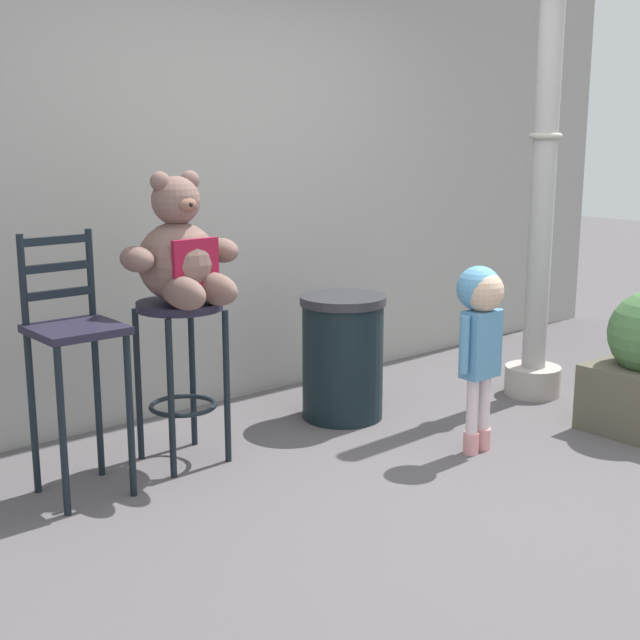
{
  "coord_description": "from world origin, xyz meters",
  "views": [
    {
      "loc": [
        -2.94,
        -2.44,
        1.62
      ],
      "look_at": [
        -0.19,
        0.81,
        0.69
      ],
      "focal_mm": 48.61,
      "sensor_mm": 36.0,
      "label": 1
    }
  ],
  "objects_px": {
    "lamppost": "(541,222)",
    "teddy_bear": "(181,256)",
    "bar_stool_with_teddy": "(181,347)",
    "trash_bin": "(343,357)",
    "child_walking": "(480,319)",
    "bar_chair_empty": "(74,347)"
  },
  "relations": [
    {
      "from": "bar_stool_with_teddy",
      "to": "child_walking",
      "type": "distance_m",
      "value": 1.5
    },
    {
      "from": "bar_stool_with_teddy",
      "to": "teddy_bear",
      "type": "bearing_deg",
      "value": -90.0
    },
    {
      "from": "teddy_bear",
      "to": "bar_chair_empty",
      "type": "distance_m",
      "value": 0.67
    },
    {
      "from": "trash_bin",
      "to": "bar_stool_with_teddy",
      "type": "bearing_deg",
      "value": 179.41
    },
    {
      "from": "bar_stool_with_teddy",
      "to": "lamppost",
      "type": "xyz_separation_m",
      "value": [
        2.26,
        -0.45,
        0.5
      ]
    },
    {
      "from": "bar_stool_with_teddy",
      "to": "teddy_bear",
      "type": "height_order",
      "value": "teddy_bear"
    },
    {
      "from": "trash_bin",
      "to": "bar_chair_empty",
      "type": "relative_size",
      "value": 0.6
    },
    {
      "from": "teddy_bear",
      "to": "bar_chair_empty",
      "type": "xyz_separation_m",
      "value": [
        -0.57,
        -0.01,
        -0.36
      ]
    },
    {
      "from": "lamppost",
      "to": "teddy_bear",
      "type": "bearing_deg",
      "value": 169.5
    },
    {
      "from": "bar_chair_empty",
      "to": "bar_stool_with_teddy",
      "type": "bearing_deg",
      "value": 4.15
    },
    {
      "from": "trash_bin",
      "to": "lamppost",
      "type": "height_order",
      "value": "lamppost"
    },
    {
      "from": "teddy_bear",
      "to": "trash_bin",
      "type": "xyz_separation_m",
      "value": [
        1.05,
        0.02,
        -0.68
      ]
    },
    {
      "from": "bar_chair_empty",
      "to": "teddy_bear",
      "type": "bearing_deg",
      "value": 0.98
    },
    {
      "from": "child_walking",
      "to": "lamppost",
      "type": "height_order",
      "value": "lamppost"
    },
    {
      "from": "teddy_bear",
      "to": "bar_stool_with_teddy",
      "type": "bearing_deg",
      "value": 90.0
    },
    {
      "from": "lamppost",
      "to": "bar_chair_empty",
      "type": "relative_size",
      "value": 2.31
    },
    {
      "from": "teddy_bear",
      "to": "child_walking",
      "type": "relative_size",
      "value": 0.65
    },
    {
      "from": "child_walking",
      "to": "lamppost",
      "type": "relative_size",
      "value": 0.35
    },
    {
      "from": "bar_stool_with_teddy",
      "to": "child_walking",
      "type": "xyz_separation_m",
      "value": [
        1.22,
        -0.86,
        0.12
      ]
    },
    {
      "from": "teddy_bear",
      "to": "child_walking",
      "type": "height_order",
      "value": "teddy_bear"
    },
    {
      "from": "child_walking",
      "to": "trash_bin",
      "type": "height_order",
      "value": "child_walking"
    },
    {
      "from": "child_walking",
      "to": "bar_chair_empty",
      "type": "height_order",
      "value": "bar_chair_empty"
    }
  ]
}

